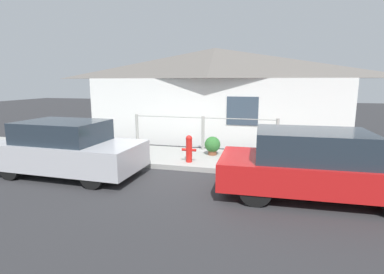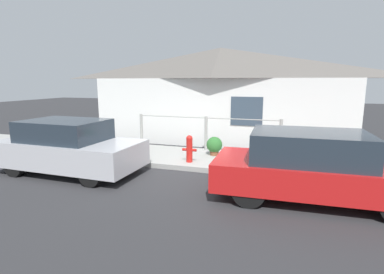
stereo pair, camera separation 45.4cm
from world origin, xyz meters
name	(u,v)px [view 1 (the left image)]	position (x,y,z in m)	size (l,w,h in m)	color
ground_plane	(186,171)	(0.00, 0.00, 0.00)	(60.00, 60.00, 0.00)	#2D2D30
sidewalk	(196,159)	(0.00, 1.13, 0.07)	(24.00, 2.27, 0.14)	#9E9E99
house	(214,68)	(0.00, 4.04, 2.90)	(10.03, 2.23, 3.67)	white
fence	(203,131)	(0.00, 2.12, 0.76)	(4.90, 0.10, 1.13)	#999993
car_left	(68,149)	(-2.88, -1.06, 0.70)	(3.80, 1.79, 1.41)	#B7B7BC
car_right	(316,165)	(3.14, -1.06, 0.71)	(4.14, 1.88, 1.42)	red
fire_hydrant	(189,148)	(-0.03, 0.45, 0.55)	(0.42, 0.19, 0.78)	red
potted_plant_near_hydrant	(212,145)	(0.46, 1.46, 0.45)	(0.49, 0.49, 0.58)	brown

